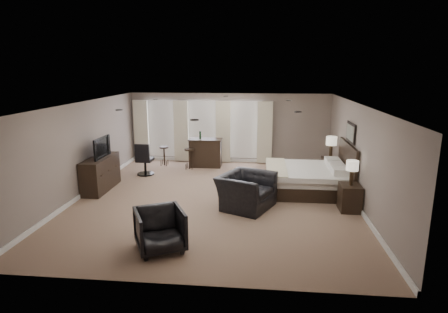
# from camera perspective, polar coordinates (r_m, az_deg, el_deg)

# --- Properties ---
(room) EXTENTS (7.60, 8.60, 2.64)m
(room) POSITION_cam_1_polar(r_m,az_deg,el_deg) (10.02, -1.37, 0.62)
(room) COLOR #856955
(room) RESTS_ON ground
(window_bay) EXTENTS (5.25, 0.20, 2.30)m
(window_bay) POSITION_cam_1_polar(r_m,az_deg,el_deg) (14.17, -3.33, 3.95)
(window_bay) COLOR silver
(window_bay) RESTS_ON room
(bed) EXTENTS (2.26, 2.16, 1.44)m
(bed) POSITION_cam_1_polar(r_m,az_deg,el_deg) (11.05, 12.65, -1.60)
(bed) COLOR silver
(bed) RESTS_ON ground
(nightstand_near) EXTENTS (0.50, 0.61, 0.67)m
(nightstand_near) POSITION_cam_1_polar(r_m,az_deg,el_deg) (9.95, 18.62, -5.97)
(nightstand_near) COLOR black
(nightstand_near) RESTS_ON ground
(nightstand_far) EXTENTS (0.50, 0.61, 0.67)m
(nightstand_far) POSITION_cam_1_polar(r_m,az_deg,el_deg) (12.67, 15.81, -1.68)
(nightstand_far) COLOR black
(nightstand_far) RESTS_ON ground
(lamp_near) EXTENTS (0.30, 0.30, 0.62)m
(lamp_near) POSITION_cam_1_polar(r_m,az_deg,el_deg) (9.77, 18.89, -2.38)
(lamp_near) COLOR beige
(lamp_near) RESTS_ON nightstand_near
(lamp_far) EXTENTS (0.34, 0.34, 0.70)m
(lamp_far) POSITION_cam_1_polar(r_m,az_deg,el_deg) (12.52, 16.00, 1.36)
(lamp_far) COLOR beige
(lamp_far) RESTS_ON nightstand_far
(wall_art) EXTENTS (0.04, 0.96, 0.56)m
(wall_art) POSITION_cam_1_polar(r_m,az_deg,el_deg) (11.04, 18.71, 3.47)
(wall_art) COLOR slate
(wall_art) RESTS_ON room
(dresser) EXTENTS (0.54, 1.68, 0.97)m
(dresser) POSITION_cam_1_polar(r_m,az_deg,el_deg) (11.57, -18.28, -2.48)
(dresser) COLOR black
(dresser) RESTS_ON ground
(tv) EXTENTS (0.60, 1.04, 0.14)m
(tv) POSITION_cam_1_polar(r_m,az_deg,el_deg) (11.44, -18.48, 0.20)
(tv) COLOR black
(tv) RESTS_ON dresser
(armchair_near) EXTENTS (1.36, 1.60, 1.18)m
(armchair_near) POSITION_cam_1_polar(r_m,az_deg,el_deg) (9.58, 3.40, -4.41)
(armchair_near) COLOR black
(armchair_near) RESTS_ON ground
(armchair_far) EXTENTS (1.18, 1.16, 0.93)m
(armchair_far) POSITION_cam_1_polar(r_m,az_deg,el_deg) (7.54, -9.74, -10.67)
(armchair_far) COLOR black
(armchair_far) RESTS_ON ground
(bar_counter) EXTENTS (1.18, 0.62, 1.03)m
(bar_counter) POSITION_cam_1_polar(r_m,az_deg,el_deg) (13.59, -2.82, 0.59)
(bar_counter) COLOR black
(bar_counter) RESTS_ON ground
(bar_stool_left) EXTENTS (0.41, 0.41, 0.71)m
(bar_stool_left) POSITION_cam_1_polar(r_m,az_deg,el_deg) (13.95, -9.09, 0.09)
(bar_stool_left) COLOR black
(bar_stool_left) RESTS_ON ground
(bar_stool_right) EXTENTS (0.36, 0.36, 0.73)m
(bar_stool_right) POSITION_cam_1_polar(r_m,az_deg,el_deg) (13.33, -5.29, -0.35)
(bar_stool_right) COLOR black
(bar_stool_right) RESTS_ON ground
(desk_chair) EXTENTS (0.58, 0.58, 1.10)m
(desk_chair) POSITION_cam_1_polar(r_m,az_deg,el_deg) (12.77, -11.96, -0.35)
(desk_chair) COLOR black
(desk_chair) RESTS_ON ground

